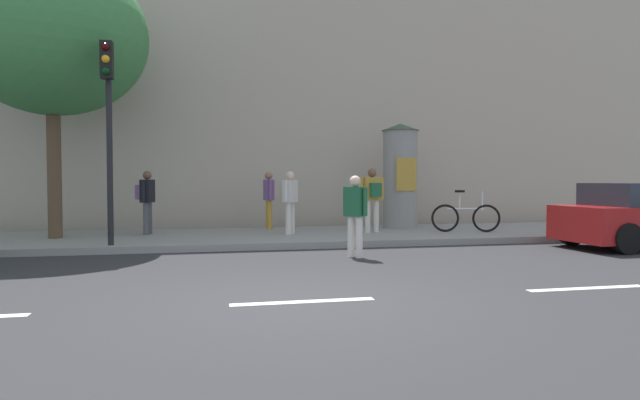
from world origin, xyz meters
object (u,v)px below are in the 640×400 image
at_px(pedestrian_with_bag, 269,195).
at_px(bicycle_leaning, 466,217).
at_px(traffic_light, 108,109).
at_px(pedestrian_tallest, 372,194).
at_px(pedestrian_in_red_top, 355,210).
at_px(pedestrian_in_dark_shirt, 147,197).
at_px(pedestrian_near_pole, 290,198).
at_px(street_tree, 52,36).
at_px(poster_column, 400,175).

height_order(pedestrian_with_bag, bicycle_leaning, pedestrian_with_bag).
xyz_separation_m(traffic_light, pedestrian_tallest, (6.14, 1.60, -1.81)).
xyz_separation_m(pedestrian_in_red_top, pedestrian_tallest, (1.38, 3.25, 0.23)).
height_order(traffic_light, pedestrian_in_dark_shirt, traffic_light).
xyz_separation_m(traffic_light, pedestrian_in_dark_shirt, (0.50, 2.28, -1.87)).
xyz_separation_m(pedestrian_in_dark_shirt, pedestrian_with_bag, (3.15, 0.91, -0.01)).
xyz_separation_m(traffic_light, pedestrian_near_pole, (4.01, 1.63, -1.89)).
height_order(pedestrian_in_red_top, pedestrian_with_bag, pedestrian_with_bag).
relative_size(street_tree, bicycle_leaning, 3.79).
bearing_deg(bicycle_leaning, traffic_light, -171.98).
xyz_separation_m(traffic_light, pedestrian_with_bag, (3.65, 3.19, -1.88)).
bearing_deg(street_tree, pedestrian_near_pole, -1.94).
xyz_separation_m(pedestrian_in_red_top, pedestrian_in_dark_shirt, (-4.26, 3.93, 0.17)).
relative_size(street_tree, pedestrian_tallest, 3.94).
bearing_deg(pedestrian_in_red_top, poster_column, 59.85).
xyz_separation_m(street_tree, pedestrian_tallest, (7.63, -0.22, -3.67)).
bearing_deg(pedestrian_near_pole, traffic_light, -157.88).
bearing_deg(pedestrian_in_dark_shirt, street_tree, -166.84).
xyz_separation_m(pedestrian_in_red_top, pedestrian_with_bag, (-1.11, 4.84, 0.16)).
bearing_deg(bicycle_leaning, poster_column, 128.67).
bearing_deg(bicycle_leaning, pedestrian_in_dark_shirt, 172.40).
height_order(poster_column, pedestrian_in_dark_shirt, poster_column).
bearing_deg(poster_column, pedestrian_tallest, -135.68).
distance_m(poster_column, pedestrian_in_red_top, 5.14).
relative_size(traffic_light, pedestrian_with_bag, 2.62).
xyz_separation_m(street_tree, bicycle_leaning, (10.04, -0.61, -4.27)).
bearing_deg(traffic_light, pedestrian_in_dark_shirt, 77.57).
bearing_deg(pedestrian_in_red_top, bicycle_leaning, 37.01).
distance_m(traffic_light, bicycle_leaning, 8.97).
relative_size(traffic_light, pedestrian_near_pole, 2.64).
relative_size(pedestrian_in_red_top, pedestrian_with_bag, 1.00).
bearing_deg(pedestrian_near_pole, pedestrian_tallest, -0.83).
height_order(poster_column, pedestrian_with_bag, poster_column).
bearing_deg(traffic_light, poster_column, 20.57).
bearing_deg(pedestrian_with_bag, pedestrian_in_red_top, -77.05).
bearing_deg(poster_column, pedestrian_in_dark_shirt, -176.08).
distance_m(poster_column, pedestrian_with_bag, 3.74).
relative_size(traffic_light, pedestrian_tallest, 2.52).
relative_size(pedestrian_tallest, bicycle_leaning, 0.96).
xyz_separation_m(poster_column, pedestrian_in_red_top, (-2.55, -4.40, -0.72)).
relative_size(poster_column, pedestrian_in_dark_shirt, 1.86).
bearing_deg(pedestrian_tallest, pedestrian_in_red_top, -112.98).
xyz_separation_m(traffic_light, street_tree, (-1.49, 1.81, 1.86)).
height_order(traffic_light, poster_column, traffic_light).
height_order(poster_column, pedestrian_tallest, poster_column).
relative_size(traffic_light, pedestrian_in_dark_shirt, 2.63).
height_order(pedestrian_in_dark_shirt, pedestrian_with_bag, pedestrian_with_bag).
distance_m(pedestrian_in_red_top, pedestrian_tallest, 3.53).
relative_size(pedestrian_in_dark_shirt, bicycle_leaning, 0.92).
height_order(traffic_light, bicycle_leaning, traffic_light).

